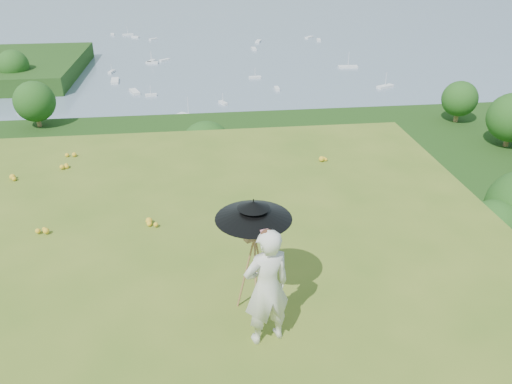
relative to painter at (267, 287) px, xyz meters
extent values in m
plane|color=#507220|center=(-1.73, 1.76, -0.92)|extent=(14.00, 14.00, 0.00)
cube|color=#1D3E10|center=(-1.73, 36.76, -29.92)|extent=(140.00, 56.00, 22.00)
cube|color=gray|center=(-1.73, 76.76, -36.92)|extent=(170.00, 28.00, 8.00)
plane|color=slate|center=(-1.73, 241.76, -34.92)|extent=(700.00, 700.00, 0.00)
imported|color=beige|center=(0.00, 0.00, 0.00)|extent=(0.77, 0.61, 1.84)
camera|label=1|loc=(-0.80, -5.39, 4.29)|focal=35.00mm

